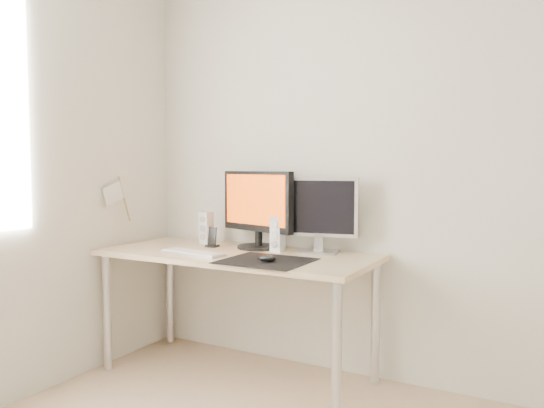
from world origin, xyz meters
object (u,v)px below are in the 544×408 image
at_px(desk, 237,266).
at_px(speaker_right, 278,234).
at_px(second_monitor, 319,211).
at_px(mouse, 267,258).
at_px(speaker_left, 206,228).
at_px(phone_dock, 212,241).
at_px(main_monitor, 257,207).
at_px(keyboard, 193,253).

relative_size(desk, speaker_right, 7.73).
distance_m(desk, speaker_right, 0.30).
height_order(second_monitor, speaker_right, second_monitor).
height_order(mouse, speaker_right, speaker_right).
height_order(desk, speaker_left, speaker_left).
bearing_deg(speaker_right, mouse, -70.77).
xyz_separation_m(second_monitor, phone_dock, (-0.66, -0.11, -0.20)).
relative_size(second_monitor, speaker_right, 2.17).
distance_m(main_monitor, speaker_left, 0.42).
distance_m(desk, main_monitor, 0.38).
relative_size(main_monitor, second_monitor, 1.21).
bearing_deg(desk, keyboard, -136.90).
distance_m(speaker_right, keyboard, 0.50).
bearing_deg(phone_dock, speaker_left, 140.10).
height_order(desk, main_monitor, main_monitor).
bearing_deg(main_monitor, second_monitor, 3.82).
relative_size(desk, speaker_left, 7.73).
bearing_deg(mouse, speaker_left, 149.57).
xyz_separation_m(second_monitor, speaker_left, (-0.78, -0.02, -0.14)).
xyz_separation_m(desk, keyboard, (-0.18, -0.17, 0.09)).
distance_m(mouse, speaker_right, 0.37).
xyz_separation_m(speaker_right, keyboard, (-0.37, -0.31, -0.10)).
bearing_deg(phone_dock, keyboard, -78.01).
relative_size(mouse, phone_dock, 0.82).
bearing_deg(second_monitor, speaker_left, -178.90).
bearing_deg(phone_dock, main_monitor, 17.96).
xyz_separation_m(mouse, main_monitor, (-0.28, 0.38, 0.23)).
xyz_separation_m(desk, phone_dock, (-0.24, 0.10, 0.12)).
relative_size(mouse, speaker_left, 0.50).
relative_size(speaker_left, phone_dock, 1.65).
height_order(keyboard, phone_dock, phone_dock).
relative_size(mouse, second_monitor, 0.23).
bearing_deg(desk, main_monitor, 80.47).
distance_m(speaker_left, keyboard, 0.42).
distance_m(second_monitor, keyboard, 0.75).
xyz_separation_m(speaker_left, phone_dock, (0.12, -0.10, -0.07)).
bearing_deg(speaker_left, desk, -28.93).
bearing_deg(desk, speaker_right, 36.53).
bearing_deg(keyboard, main_monitor, 59.12).
relative_size(second_monitor, keyboard, 1.03).
bearing_deg(desk, mouse, -32.09).
bearing_deg(keyboard, second_monitor, 32.32).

